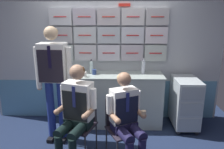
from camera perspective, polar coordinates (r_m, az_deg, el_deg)
The scene contains 12 objects.
galley_bulkhead at distance 4.03m, azimuth -1.43°, elevation 3.60°, with size 4.20×0.14×2.15m.
galley_counter at distance 3.95m, azimuth -0.02°, elevation -6.49°, with size 1.78×0.53×0.93m.
service_trolley at distance 4.02m, azimuth 18.44°, elevation -6.75°, with size 0.40×0.65×0.89m.
folding_chair_left at distance 3.17m, azimuth -7.86°, elevation -11.16°, with size 0.50×0.50×0.86m.
crew_member_left at distance 2.95m, azimuth -9.41°, elevation -8.89°, with size 0.55×0.71×1.32m.
folding_chair_right at distance 3.05m, azimuth 2.32°, elevation -12.17°, with size 0.53×0.53×0.86m.
crew_member_right at distance 2.85m, azimuth 3.84°, elevation -10.83°, with size 0.55×0.66×1.25m.
crew_member_standing at distance 3.36m, azimuth -14.91°, elevation 0.10°, with size 0.56×0.29×1.78m.
sparkling_bottle_green at distance 3.86m, azimuth 8.14°, elevation 2.10°, with size 0.06×0.06×0.27m.
water_bottle_tall at distance 3.86m, azimuth -5.38°, elevation 1.98°, with size 0.06×0.06×0.25m.
paper_cup_tan at distance 3.80m, azimuth -4.63°, elevation 0.71°, with size 0.07×0.07×0.09m.
paper_cup_blue at distance 3.67m, azimuth -7.07°, elevation 0.05°, with size 0.06×0.06×0.09m.
Camera 1 is at (0.20, -2.56, 1.96)m, focal length 35.13 mm.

